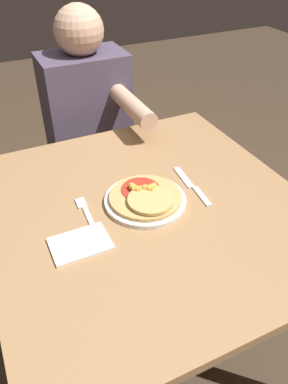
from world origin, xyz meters
The scene contains 8 objects.
ground_plane centered at (0.00, 0.00, 0.00)m, with size 8.00×8.00×0.00m, color #423323.
dining_table centered at (0.00, 0.00, 0.65)m, with size 0.92×0.96×0.78m.
plate centered at (0.00, 0.02, 0.78)m, with size 0.24×0.24×0.01m.
pizza centered at (0.00, 0.01, 0.80)m, with size 0.21×0.21×0.04m.
fork centered at (-0.18, 0.04, 0.78)m, with size 0.03×0.18×0.00m.
knife centered at (0.17, 0.02, 0.78)m, with size 0.03×0.22×0.00m.
napkin centered at (-0.23, -0.07, 0.78)m, with size 0.15×0.11×0.01m.
person_diner centered at (0.05, 0.71, 0.70)m, with size 0.35×0.52×1.20m.
Camera 1 is at (-0.38, -0.77, 1.48)m, focal length 35.00 mm.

